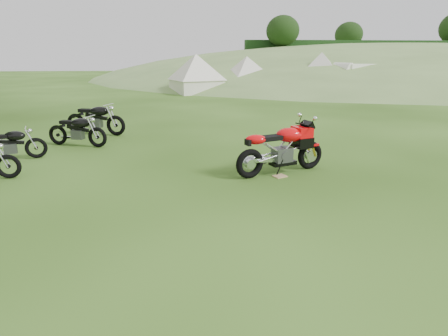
{
  "coord_description": "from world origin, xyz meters",
  "views": [
    {
      "loc": [
        -0.77,
        -6.37,
        2.66
      ],
      "look_at": [
        -0.15,
        0.4,
        0.59
      ],
      "focal_mm": 30.0,
      "sensor_mm": 36.0,
      "label": 1
    }
  ],
  "objects_px": {
    "plywood_board": "(280,176)",
    "tent_left": "(196,74)",
    "vintage_moto_a": "(9,144)",
    "tent_mid": "(247,73)",
    "vintage_moto_c": "(77,130)",
    "vintage_moto_d": "(95,118)",
    "caravan": "(361,78)",
    "tent_right": "(321,72)",
    "sport_motorcycle": "(282,145)"
  },
  "relations": [
    {
      "from": "tent_left",
      "to": "tent_right",
      "type": "xyz_separation_m",
      "value": [
        9.23,
        0.52,
        0.03
      ]
    },
    {
      "from": "vintage_moto_c",
      "to": "tent_mid",
      "type": "distance_m",
      "value": 19.15
    },
    {
      "from": "vintage_moto_c",
      "to": "sport_motorcycle",
      "type": "bearing_deg",
      "value": -10.99
    },
    {
      "from": "vintage_moto_d",
      "to": "caravan",
      "type": "xyz_separation_m",
      "value": [
        15.77,
        13.91,
        0.46
      ]
    },
    {
      "from": "vintage_moto_a",
      "to": "tent_mid",
      "type": "xyz_separation_m",
      "value": [
        9.04,
        19.02,
        0.83
      ]
    },
    {
      "from": "tent_left",
      "to": "vintage_moto_c",
      "type": "bearing_deg",
      "value": -124.82
    },
    {
      "from": "sport_motorcycle",
      "to": "tent_mid",
      "type": "bearing_deg",
      "value": 62.89
    },
    {
      "from": "plywood_board",
      "to": "tent_right",
      "type": "xyz_separation_m",
      "value": [
        7.76,
        19.94,
        1.36
      ]
    },
    {
      "from": "plywood_board",
      "to": "vintage_moto_a",
      "type": "xyz_separation_m",
      "value": [
        -6.67,
        1.95,
        0.44
      ]
    },
    {
      "from": "sport_motorcycle",
      "to": "vintage_moto_d",
      "type": "height_order",
      "value": "sport_motorcycle"
    },
    {
      "from": "vintage_moto_a",
      "to": "vintage_moto_d",
      "type": "bearing_deg",
      "value": 46.75
    },
    {
      "from": "vintage_moto_d",
      "to": "tent_mid",
      "type": "xyz_separation_m",
      "value": [
        7.6,
        15.79,
        0.72
      ]
    },
    {
      "from": "sport_motorcycle",
      "to": "vintage_moto_c",
      "type": "height_order",
      "value": "sport_motorcycle"
    },
    {
      "from": "plywood_board",
      "to": "tent_left",
      "type": "bearing_deg",
      "value": 94.32
    },
    {
      "from": "tent_mid",
      "to": "vintage_moto_d",
      "type": "bearing_deg",
      "value": -133.39
    },
    {
      "from": "vintage_moto_c",
      "to": "plywood_board",
      "type": "bearing_deg",
      "value": -13.4
    },
    {
      "from": "vintage_moto_d",
      "to": "tent_right",
      "type": "distance_m",
      "value": 19.69
    },
    {
      "from": "vintage_moto_a",
      "to": "tent_mid",
      "type": "bearing_deg",
      "value": 45.3
    },
    {
      "from": "vintage_moto_a",
      "to": "tent_right",
      "type": "xyz_separation_m",
      "value": [
        14.44,
        17.99,
        0.92
      ]
    },
    {
      "from": "vintage_moto_c",
      "to": "vintage_moto_d",
      "type": "height_order",
      "value": "vintage_moto_d"
    },
    {
      "from": "sport_motorcycle",
      "to": "plywood_board",
      "type": "bearing_deg",
      "value": -126.87
    },
    {
      "from": "plywood_board",
      "to": "vintage_moto_c",
      "type": "bearing_deg",
      "value": 147.25
    },
    {
      "from": "vintage_moto_d",
      "to": "tent_mid",
      "type": "distance_m",
      "value": 17.54
    },
    {
      "from": "vintage_moto_d",
      "to": "tent_left",
      "type": "distance_m",
      "value": 14.75
    },
    {
      "from": "sport_motorcycle",
      "to": "caravan",
      "type": "xyz_separation_m",
      "value": [
        10.46,
        18.81,
        0.36
      ]
    },
    {
      "from": "sport_motorcycle",
      "to": "tent_mid",
      "type": "relative_size",
      "value": 0.75
    },
    {
      "from": "tent_right",
      "to": "plywood_board",
      "type": "bearing_deg",
      "value": -89.65
    },
    {
      "from": "sport_motorcycle",
      "to": "tent_right",
      "type": "height_order",
      "value": "tent_right"
    },
    {
      "from": "vintage_moto_a",
      "to": "caravan",
      "type": "height_order",
      "value": "caravan"
    },
    {
      "from": "sport_motorcycle",
      "to": "caravan",
      "type": "bearing_deg",
      "value": 40.12
    },
    {
      "from": "plywood_board",
      "to": "caravan",
      "type": "height_order",
      "value": "caravan"
    },
    {
      "from": "tent_left",
      "to": "tent_mid",
      "type": "bearing_deg",
      "value": 0.97
    },
    {
      "from": "plywood_board",
      "to": "vintage_moto_d",
      "type": "height_order",
      "value": "vintage_moto_d"
    },
    {
      "from": "caravan",
      "to": "plywood_board",
      "type": "bearing_deg",
      "value": -137.62
    },
    {
      "from": "sport_motorcycle",
      "to": "vintage_moto_a",
      "type": "xyz_separation_m",
      "value": [
        -6.75,
        1.68,
        -0.21
      ]
    },
    {
      "from": "vintage_moto_d",
      "to": "tent_mid",
      "type": "height_order",
      "value": "tent_mid"
    },
    {
      "from": "vintage_moto_c",
      "to": "vintage_moto_d",
      "type": "xyz_separation_m",
      "value": [
        0.15,
        1.71,
        0.07
      ]
    },
    {
      "from": "vintage_moto_c",
      "to": "tent_mid",
      "type": "bearing_deg",
      "value": 85.45
    },
    {
      "from": "sport_motorcycle",
      "to": "tent_mid",
      "type": "height_order",
      "value": "tent_mid"
    },
    {
      "from": "tent_right",
      "to": "vintage_moto_d",
      "type": "bearing_deg",
      "value": -109.75
    },
    {
      "from": "tent_mid",
      "to": "caravan",
      "type": "relative_size",
      "value": 0.67
    },
    {
      "from": "tent_mid",
      "to": "tent_right",
      "type": "xyz_separation_m",
      "value": [
        5.4,
        -1.03,
        0.09
      ]
    },
    {
      "from": "vintage_moto_d",
      "to": "tent_mid",
      "type": "relative_size",
      "value": 0.73
    },
    {
      "from": "tent_mid",
      "to": "caravan",
      "type": "distance_m",
      "value": 8.39
    },
    {
      "from": "plywood_board",
      "to": "vintage_moto_c",
      "type": "xyz_separation_m",
      "value": [
        -5.39,
        3.46,
        0.49
      ]
    },
    {
      "from": "plywood_board",
      "to": "caravan",
      "type": "distance_m",
      "value": 21.82
    },
    {
      "from": "tent_right",
      "to": "sport_motorcycle",
      "type": "bearing_deg",
      "value": -89.72
    },
    {
      "from": "tent_left",
      "to": "vintage_moto_a",
      "type": "bearing_deg",
      "value": -127.61
    },
    {
      "from": "vintage_moto_d",
      "to": "plywood_board",
      "type": "bearing_deg",
      "value": -24.93
    },
    {
      "from": "tent_mid",
      "to": "caravan",
      "type": "xyz_separation_m",
      "value": [
        8.17,
        -1.88,
        -0.25
      ]
    }
  ]
}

